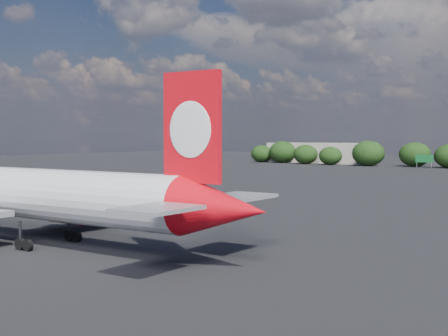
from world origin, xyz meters
The scene contains 4 objects.
ground centered at (0.00, 60.00, 0.00)m, with size 500.00×500.00×0.00m, color black.
qantas_airliner centered at (-0.97, 4.37, 4.99)m, with size 50.09×47.55×16.38m.
terminal_building centered at (-65.00, 192.00, 4.00)m, with size 42.00×16.00×8.00m.
highway_sign centered at (-18.00, 176.00, 3.13)m, with size 6.00×0.30×4.50m.
Camera 1 is at (50.32, -35.70, 11.08)m, focal length 50.00 mm.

